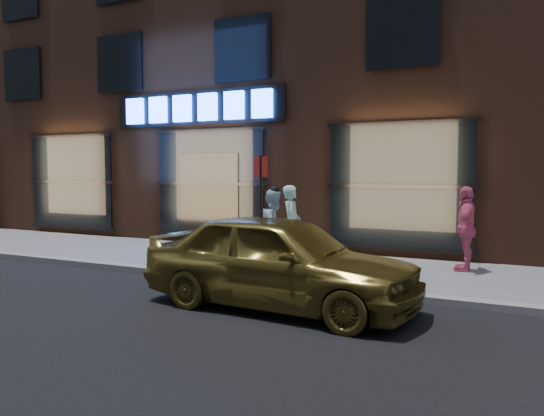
{
  "coord_description": "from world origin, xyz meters",
  "views": [
    {
      "loc": [
        7.64,
        -7.9,
        1.96
      ],
      "look_at": [
        2.99,
        1.6,
        1.2
      ],
      "focal_mm": 35.0,
      "sensor_mm": 36.0,
      "label": 1
    }
  ],
  "objects_px": {
    "man_cap": "(275,227)",
    "sign_post": "(261,206)",
    "man_bowtie": "(292,224)",
    "passerby": "(466,229)",
    "gold_sedan": "(279,261)"
  },
  "relations": [
    {
      "from": "man_cap",
      "to": "sign_post",
      "type": "distance_m",
      "value": 1.93
    },
    {
      "from": "sign_post",
      "to": "man_bowtie",
      "type": "bearing_deg",
      "value": 125.08
    },
    {
      "from": "man_bowtie",
      "to": "passerby",
      "type": "relative_size",
      "value": 0.99
    },
    {
      "from": "man_bowtie",
      "to": "man_cap",
      "type": "distance_m",
      "value": 0.49
    },
    {
      "from": "man_cap",
      "to": "passerby",
      "type": "bearing_deg",
      "value": -65.83
    },
    {
      "from": "sign_post",
      "to": "passerby",
      "type": "bearing_deg",
      "value": 66.75
    },
    {
      "from": "man_cap",
      "to": "sign_post",
      "type": "height_order",
      "value": "sign_post"
    },
    {
      "from": "man_cap",
      "to": "man_bowtie",
      "type": "bearing_deg",
      "value": -14.02
    },
    {
      "from": "passerby",
      "to": "man_bowtie",
      "type": "bearing_deg",
      "value": -81.61
    },
    {
      "from": "gold_sedan",
      "to": "sign_post",
      "type": "height_order",
      "value": "sign_post"
    },
    {
      "from": "man_bowtie",
      "to": "gold_sedan",
      "type": "distance_m",
      "value": 3.86
    },
    {
      "from": "gold_sedan",
      "to": "man_bowtie",
      "type": "bearing_deg",
      "value": 25.42
    },
    {
      "from": "man_bowtie",
      "to": "man_cap",
      "type": "relative_size",
      "value": 1.05
    },
    {
      "from": "man_cap",
      "to": "gold_sedan",
      "type": "bearing_deg",
      "value": -144.31
    },
    {
      "from": "man_cap",
      "to": "sign_post",
      "type": "xyz_separation_m",
      "value": [
        0.59,
        -1.75,
        0.56
      ]
    }
  ]
}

